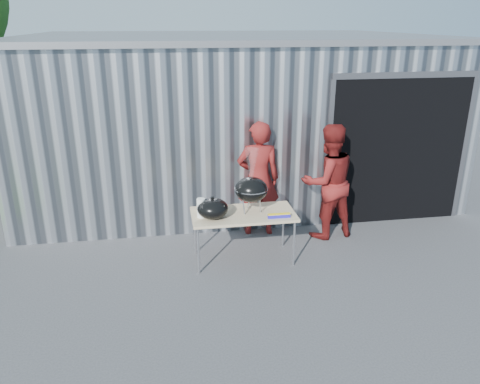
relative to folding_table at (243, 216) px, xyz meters
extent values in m
plane|color=#3C3C3E|center=(-0.45, -0.68, -0.71)|extent=(80.00, 80.00, 0.00)
cube|color=silver|center=(0.35, 4.02, 0.79)|extent=(8.00, 6.00, 3.00)
cube|color=slate|center=(0.35, 4.02, 2.34)|extent=(8.20, 6.20, 0.10)
cube|color=black|center=(2.85, 1.59, 0.54)|extent=(2.40, 1.20, 2.50)
cube|color=#4C4C51|center=(2.85, 1.02, 1.84)|extent=(2.52, 0.08, 0.10)
cube|color=tan|center=(0.00, 0.00, 0.02)|extent=(1.50, 0.75, 0.04)
cylinder|color=silver|center=(-0.69, -0.31, -0.35)|extent=(0.03, 0.03, 0.71)
cylinder|color=silver|center=(0.69, -0.31, -0.35)|extent=(0.03, 0.03, 0.71)
cylinder|color=silver|center=(-0.69, 0.32, -0.35)|extent=(0.03, 0.03, 0.71)
cylinder|color=silver|center=(0.69, 0.32, -0.35)|extent=(0.03, 0.03, 0.71)
ellipsoid|color=black|center=(0.12, 0.03, 0.39)|extent=(0.47, 0.47, 0.36)
cylinder|color=silver|center=(0.12, 0.03, 0.40)|extent=(0.48, 0.48, 0.02)
cylinder|color=silver|center=(0.12, 0.03, 0.41)|extent=(0.46, 0.46, 0.01)
cylinder|color=silver|center=(0.12, 0.17, 0.16)|extent=(0.02, 0.02, 0.24)
cylinder|color=silver|center=(0.00, -0.04, 0.16)|extent=(0.02, 0.02, 0.24)
cylinder|color=silver|center=(0.24, -0.04, 0.16)|extent=(0.02, 0.02, 0.24)
cylinder|color=#C57147|center=(-0.03, 0.03, 0.43)|extent=(0.02, 0.14, 0.02)
cylinder|color=#C57147|center=(0.01, 0.03, 0.43)|extent=(0.02, 0.14, 0.02)
cylinder|color=#C57147|center=(0.05, 0.03, 0.43)|extent=(0.02, 0.14, 0.02)
cylinder|color=#C57147|center=(0.08, 0.03, 0.43)|extent=(0.02, 0.14, 0.02)
cylinder|color=#C57147|center=(0.12, 0.03, 0.43)|extent=(0.02, 0.14, 0.02)
cylinder|color=#C57147|center=(0.16, 0.03, 0.43)|extent=(0.02, 0.14, 0.02)
cylinder|color=#C57147|center=(0.19, 0.03, 0.43)|extent=(0.02, 0.14, 0.02)
cylinder|color=#C57147|center=(0.23, 0.03, 0.43)|extent=(0.02, 0.14, 0.02)
cylinder|color=#C57147|center=(0.27, 0.03, 0.43)|extent=(0.02, 0.14, 0.02)
cone|color=silver|center=(0.12, 0.03, 0.71)|extent=(0.20, 0.20, 0.55)
ellipsoid|color=black|center=(-0.45, -0.10, 0.18)|extent=(0.44, 0.44, 0.29)
cylinder|color=black|center=(-0.45, -0.10, 0.34)|extent=(0.05, 0.05, 0.03)
cylinder|color=white|center=(-0.61, -0.05, 0.18)|extent=(0.12, 0.12, 0.28)
cube|color=white|center=(-0.55, 0.18, 0.09)|extent=(0.20, 0.15, 0.10)
cube|color=#211BB1|center=(0.47, -0.25, 0.07)|extent=(0.32, 0.06, 0.05)
cube|color=yellow|center=(0.47, -0.25, 0.10)|extent=(0.32, 0.06, 0.01)
imported|color=maroon|center=(0.40, 0.90, 0.24)|extent=(0.73, 0.52, 1.91)
imported|color=maroon|center=(1.49, 0.61, 0.23)|extent=(1.03, 0.86, 1.88)
camera|label=1|loc=(-1.07, -6.16, 2.68)|focal=35.00mm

